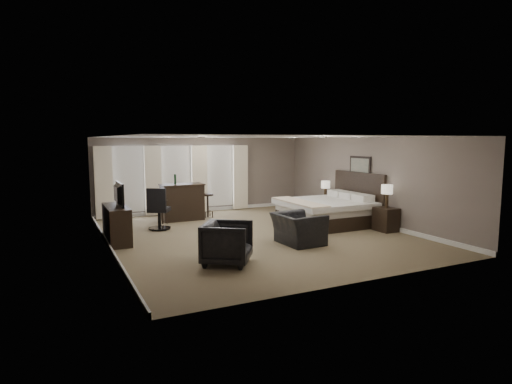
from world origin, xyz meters
name	(u,v)px	position (x,y,z in m)	size (l,w,h in m)	color
room	(256,187)	(0.00, 0.00, 1.30)	(7.60, 8.60, 2.64)	brown
window_bay	(176,179)	(-1.00, 4.11, 1.20)	(5.25, 0.20, 2.30)	silver
bed	(329,199)	(2.58, 0.31, 0.77)	(2.41, 2.30, 1.53)	silver
nightstand_near	(386,219)	(3.47, -1.14, 0.33)	(0.49, 0.60, 0.65)	black
nightstand_far	(325,207)	(3.47, 1.76, 0.27)	(0.40, 0.49, 0.53)	black
lamp_near	(387,196)	(3.47, -1.14, 0.97)	(0.31, 0.31, 0.64)	beige
lamp_far	(325,190)	(3.47, 1.76, 0.84)	(0.30, 0.30, 0.62)	beige
wall_art	(360,165)	(3.70, 0.31, 1.75)	(0.04, 0.96, 0.56)	slate
dresser	(117,224)	(-3.45, 0.78, 0.45)	(0.50, 1.56, 0.91)	black
tv	(116,203)	(-3.45, 0.78, 0.97)	(1.01, 0.58, 0.13)	black
armchair_near	(298,224)	(0.50, -1.34, 0.50)	(1.15, 0.75, 1.01)	black
armchair_far	(227,241)	(-1.70, -2.16, 0.48)	(0.93, 0.87, 0.96)	black
bar_counter	(182,202)	(-1.15, 2.95, 0.58)	(1.33, 0.69, 1.16)	black
bar_stool_left	(162,212)	(-1.88, 2.59, 0.36)	(0.34, 0.34, 0.73)	black
bar_stool_right	(208,206)	(-0.27, 3.03, 0.39)	(0.37, 0.37, 0.78)	black
desk_chair	(159,208)	(-2.15, 1.82, 0.60)	(0.61, 0.61, 1.21)	black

